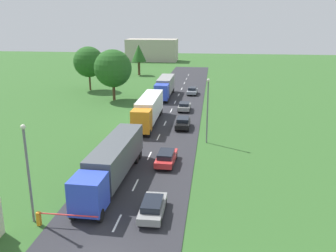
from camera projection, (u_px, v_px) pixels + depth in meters
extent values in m
cube|color=#2B2B30|center=(157.00, 140.00, 45.31)|extent=(10.00, 140.00, 0.06)
cube|color=white|center=(117.00, 223.00, 26.83)|extent=(0.16, 2.40, 0.01)
cube|color=white|center=(135.00, 185.00, 32.91)|extent=(0.16, 2.40, 0.01)
cube|color=white|center=(149.00, 156.00, 39.89)|extent=(0.16, 2.40, 0.01)
cube|color=white|center=(158.00, 137.00, 46.12)|extent=(0.16, 2.40, 0.01)
cube|color=white|center=(165.00, 123.00, 52.18)|extent=(0.16, 2.40, 0.01)
cube|color=white|center=(171.00, 111.00, 59.37)|extent=(0.16, 2.40, 0.01)
cube|color=white|center=(175.00, 102.00, 65.21)|extent=(0.16, 2.40, 0.01)
cube|color=white|center=(179.00, 95.00, 71.43)|extent=(0.16, 2.40, 0.01)
cube|color=white|center=(182.00, 89.00, 77.55)|extent=(0.16, 2.40, 0.01)
cube|color=white|center=(184.00, 83.00, 84.42)|extent=(0.16, 2.40, 0.01)
cube|color=white|center=(186.00, 79.00, 90.20)|extent=(0.16, 2.40, 0.01)
cube|color=white|center=(188.00, 75.00, 96.13)|extent=(0.16, 2.40, 0.01)
cube|color=blue|center=(89.00, 194.00, 27.33)|extent=(2.51, 2.72, 2.69)
cube|color=black|center=(82.00, 196.00, 25.99)|extent=(2.10, 0.16, 1.19)
cube|color=#4C5156|center=(117.00, 155.00, 34.21)|extent=(2.81, 11.45, 2.76)
cube|color=black|center=(117.00, 170.00, 34.66)|extent=(1.19, 10.83, 0.24)
cylinder|color=black|center=(100.00, 215.00, 26.93)|extent=(0.38, 1.01, 1.00)
cylinder|color=black|center=(73.00, 213.00, 27.24)|extent=(0.38, 1.01, 1.00)
cylinder|color=black|center=(136.00, 159.00, 37.77)|extent=(0.38, 1.01, 1.00)
cylinder|color=black|center=(117.00, 157.00, 38.08)|extent=(0.38, 1.01, 1.00)
cylinder|color=black|center=(139.00, 154.00, 39.07)|extent=(0.38, 1.01, 1.00)
cylinder|color=black|center=(120.00, 153.00, 39.37)|extent=(0.38, 1.01, 1.00)
cube|color=orange|center=(141.00, 121.00, 46.21)|extent=(2.47, 2.27, 2.87)
cube|color=black|center=(140.00, 119.00, 45.06)|extent=(2.10, 0.13, 1.26)
cube|color=white|center=(150.00, 106.00, 52.60)|extent=(2.65, 10.70, 2.92)
cube|color=black|center=(150.00, 117.00, 53.07)|extent=(1.04, 10.14, 0.24)
cylinder|color=black|center=(149.00, 133.00, 45.98)|extent=(0.36, 1.00, 1.00)
cylinder|color=black|center=(133.00, 133.00, 46.20)|extent=(0.36, 1.00, 1.00)
cylinder|color=black|center=(160.00, 113.00, 56.04)|extent=(0.36, 1.00, 1.00)
cylinder|color=black|center=(147.00, 112.00, 56.26)|extent=(0.36, 1.00, 1.00)
cylinder|color=black|center=(161.00, 111.00, 57.26)|extent=(0.36, 1.00, 1.00)
cylinder|color=black|center=(148.00, 110.00, 57.48)|extent=(0.36, 1.00, 1.00)
cube|color=blue|center=(162.00, 92.00, 64.73)|extent=(2.46, 2.66, 2.72)
cube|color=black|center=(161.00, 91.00, 63.39)|extent=(2.10, 0.12, 1.20)
cube|color=gray|center=(166.00, 84.00, 70.52)|extent=(2.58, 9.03, 2.77)
cube|color=black|center=(166.00, 92.00, 70.97)|extent=(0.97, 8.57, 0.24)
cylinder|color=black|center=(167.00, 100.00, 64.37)|extent=(0.36, 1.00, 1.00)
cylinder|color=black|center=(155.00, 100.00, 64.61)|extent=(0.36, 1.00, 1.00)
cylinder|color=black|center=(173.00, 90.00, 73.45)|extent=(0.36, 1.00, 1.00)
cylinder|color=black|center=(162.00, 90.00, 73.69)|extent=(0.36, 1.00, 1.00)
cylinder|color=black|center=(173.00, 89.00, 74.48)|extent=(0.36, 1.00, 1.00)
cylinder|color=black|center=(163.00, 89.00, 74.72)|extent=(0.36, 1.00, 1.00)
cube|color=gray|center=(153.00, 208.00, 27.73)|extent=(1.78, 4.35, 0.56)
cube|color=black|center=(152.00, 203.00, 27.37)|extent=(1.48, 2.44, 0.48)
cylinder|color=black|center=(146.00, 202.00, 29.29)|extent=(0.23, 0.64, 0.64)
cylinder|color=black|center=(165.00, 203.00, 29.13)|extent=(0.23, 0.64, 0.64)
cylinder|color=black|center=(139.00, 221.00, 26.49)|extent=(0.23, 0.64, 0.64)
cylinder|color=black|center=(160.00, 222.00, 26.32)|extent=(0.23, 0.64, 0.64)
cube|color=red|center=(166.00, 158.00, 37.55)|extent=(1.91, 4.57, 0.60)
cube|color=black|center=(166.00, 154.00, 37.18)|extent=(1.57, 2.58, 0.49)
cylinder|color=black|center=(161.00, 155.00, 39.21)|extent=(0.24, 0.65, 0.64)
cylinder|color=black|center=(176.00, 156.00, 38.98)|extent=(0.24, 0.65, 0.64)
cylinder|color=black|center=(156.00, 166.00, 36.29)|extent=(0.24, 0.65, 0.64)
cylinder|color=black|center=(172.00, 167.00, 36.06)|extent=(0.24, 0.65, 0.64)
cube|color=black|center=(183.00, 124.00, 49.79)|extent=(1.94, 4.24, 0.62)
cube|color=black|center=(183.00, 119.00, 49.84)|extent=(1.61, 2.38, 0.47)
cylinder|color=black|center=(188.00, 129.00, 48.43)|extent=(0.23, 0.64, 0.64)
cylinder|color=black|center=(176.00, 129.00, 48.61)|extent=(0.23, 0.64, 0.64)
cylinder|color=black|center=(189.00, 123.00, 51.16)|extent=(0.23, 0.64, 0.64)
cylinder|color=black|center=(178.00, 123.00, 51.33)|extent=(0.23, 0.64, 0.64)
cube|color=gray|center=(184.00, 107.00, 59.10)|extent=(1.87, 3.93, 0.61)
cube|color=black|center=(184.00, 104.00, 58.76)|extent=(1.57, 2.20, 0.47)
cylinder|color=black|center=(180.00, 107.00, 60.56)|extent=(0.22, 0.64, 0.64)
cylinder|color=black|center=(190.00, 107.00, 60.36)|extent=(0.22, 0.64, 0.64)
cylinder|color=black|center=(178.00, 111.00, 58.02)|extent=(0.22, 0.64, 0.64)
cylinder|color=black|center=(189.00, 111.00, 57.82)|extent=(0.22, 0.64, 0.64)
cube|color=#8C939E|center=(192.00, 91.00, 71.76)|extent=(1.96, 4.19, 0.55)
cube|color=black|center=(192.00, 89.00, 71.81)|extent=(1.61, 2.36, 0.51)
cylinder|color=black|center=(196.00, 94.00, 70.39)|extent=(0.24, 0.65, 0.64)
cylinder|color=black|center=(187.00, 94.00, 70.64)|extent=(0.24, 0.65, 0.64)
cylinder|color=black|center=(197.00, 92.00, 73.05)|extent=(0.24, 0.65, 0.64)
cylinder|color=black|center=(189.00, 91.00, 73.29)|extent=(0.24, 0.65, 0.64)
cube|color=orange|center=(39.00, 219.00, 26.52)|extent=(0.28, 0.28, 1.05)
cylinder|color=red|center=(68.00, 215.00, 26.12)|extent=(4.50, 0.10, 0.10)
cylinder|color=slate|center=(29.00, 177.00, 26.18)|extent=(0.18, 0.18, 7.23)
sphere|color=silver|center=(23.00, 127.00, 25.11)|extent=(0.36, 0.36, 0.36)
cylinder|color=slate|center=(207.00, 113.00, 43.22)|extent=(0.18, 0.18, 7.54)
sphere|color=silver|center=(208.00, 80.00, 42.11)|extent=(0.36, 0.36, 0.36)
cylinder|color=#513823|center=(114.00, 91.00, 66.75)|extent=(0.51, 0.51, 3.30)
sphere|color=#23561E|center=(113.00, 68.00, 65.56)|extent=(6.78, 6.78, 6.78)
cylinder|color=#513823|center=(139.00, 68.00, 96.01)|extent=(0.64, 0.64, 3.58)
cone|color=#23561E|center=(139.00, 53.00, 94.89)|extent=(3.92, 3.92, 4.32)
cylinder|color=#513823|center=(90.00, 82.00, 75.93)|extent=(0.38, 0.38, 3.55)
sphere|color=#23561E|center=(89.00, 62.00, 74.75)|extent=(6.26, 6.26, 6.26)
cube|color=#B2A899|center=(152.00, 50.00, 127.05)|extent=(17.48, 8.21, 7.50)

